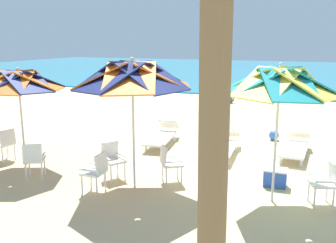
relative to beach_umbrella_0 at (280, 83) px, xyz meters
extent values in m
plane|color=#D3B784|center=(-0.27, 2.19, -2.37)|extent=(80.00, 80.00, 0.00)
cube|color=teal|center=(-0.27, 31.54, -2.32)|extent=(80.00, 36.00, 0.10)
cube|color=white|center=(-0.27, 13.24, -2.37)|extent=(80.00, 0.70, 0.01)
cylinder|color=silver|center=(0.00, 0.00, -1.25)|extent=(0.05, 0.05, 2.23)
cube|color=teal|center=(0.49, 0.20, 0.03)|extent=(1.23, 1.15, 0.54)
cube|color=#EFDB4C|center=(0.20, 0.49, 0.03)|extent=(1.16, 1.20, 0.54)
cube|color=teal|center=(-0.20, 0.49, 0.03)|extent=(1.15, 1.23, 0.54)
cube|color=#EFDB4C|center=(-0.49, 0.20, 0.03)|extent=(1.20, 1.16, 0.54)
cube|color=teal|center=(-0.49, -0.20, 0.03)|extent=(1.23, 1.15, 0.54)
cube|color=#EFDB4C|center=(-0.20, -0.49, 0.03)|extent=(1.16, 1.20, 0.54)
cube|color=teal|center=(0.20, -0.49, 0.03)|extent=(1.15, 1.23, 0.54)
cube|color=#EFDB4C|center=(0.49, -0.20, 0.03)|extent=(1.20, 1.16, 0.54)
sphere|color=silver|center=(0.00, 0.00, 0.34)|extent=(0.08, 0.08, 0.08)
cube|color=white|center=(0.89, 0.17, -1.93)|extent=(0.56, 0.56, 0.05)
cube|color=white|center=(1.08, 0.23, -1.71)|extent=(0.22, 0.43, 0.40)
cube|color=white|center=(0.96, -0.02, -1.82)|extent=(0.39, 0.16, 0.03)
cube|color=white|center=(0.83, 0.36, -1.82)|extent=(0.39, 0.16, 0.03)
cylinder|color=white|center=(0.78, -0.05, -2.16)|extent=(0.04, 0.04, 0.41)
cylinder|color=white|center=(0.67, 0.28, -2.16)|extent=(0.04, 0.04, 0.41)
cylinder|color=white|center=(1.12, 0.06, -2.16)|extent=(0.04, 0.04, 0.41)
cylinder|color=white|center=(1.00, 0.39, -2.16)|extent=(0.04, 0.04, 0.41)
cylinder|color=silver|center=(-2.90, -0.34, -1.24)|extent=(0.05, 0.05, 2.27)
cube|color=orange|center=(-2.33, -0.10, 0.08)|extent=(1.41, 1.34, 0.56)
cube|color=navy|center=(-2.66, 0.23, 0.08)|extent=(1.34, 1.42, 0.56)
cube|color=orange|center=(-3.13, 0.23, 0.08)|extent=(1.34, 1.41, 0.56)
cube|color=navy|center=(-3.46, -0.10, 0.08)|extent=(1.42, 1.34, 0.56)
cube|color=orange|center=(-3.46, -0.57, 0.08)|extent=(1.41, 1.34, 0.56)
cube|color=navy|center=(-3.13, -0.90, 0.08)|extent=(1.34, 1.42, 0.56)
cube|color=orange|center=(-2.66, -0.90, 0.08)|extent=(1.34, 1.41, 0.56)
cube|color=navy|center=(-2.33, -0.57, 0.08)|extent=(1.42, 1.34, 0.56)
sphere|color=silver|center=(-2.90, -0.34, 0.40)|extent=(0.08, 0.08, 0.08)
cube|color=white|center=(-2.22, 0.19, -1.93)|extent=(0.61, 0.61, 0.05)
cube|color=white|center=(-2.38, 0.07, -1.71)|extent=(0.32, 0.40, 0.40)
cube|color=white|center=(-2.33, 0.35, -1.82)|extent=(0.35, 0.26, 0.03)
cube|color=white|center=(-2.10, 0.03, -1.82)|extent=(0.35, 0.26, 0.03)
cylinder|color=white|center=(-2.18, 0.44, -2.16)|extent=(0.04, 0.04, 0.41)
cylinder|color=white|center=(-1.97, 0.15, -2.16)|extent=(0.04, 0.04, 0.41)
cylinder|color=white|center=(-2.46, 0.23, -2.16)|extent=(0.04, 0.04, 0.41)
cylinder|color=white|center=(-2.26, -0.06, -2.16)|extent=(0.04, 0.04, 0.41)
cube|color=white|center=(-3.53, -0.12, -1.93)|extent=(0.61, 0.61, 0.05)
cube|color=white|center=(-3.69, -0.01, -1.71)|extent=(0.31, 0.40, 0.40)
cube|color=white|center=(-3.42, 0.05, -1.82)|extent=(0.35, 0.25, 0.03)
cube|color=white|center=(-3.64, -0.28, -1.82)|extent=(0.35, 0.25, 0.03)
cylinder|color=white|center=(-3.28, -0.06, -2.16)|extent=(0.04, 0.04, 0.41)
cylinder|color=white|center=(-3.47, -0.36, -2.16)|extent=(0.04, 0.04, 0.41)
cylinder|color=white|center=(-3.58, 0.13, -2.16)|extent=(0.04, 0.04, 0.41)
cylinder|color=white|center=(-3.77, -0.17, -2.16)|extent=(0.04, 0.04, 0.41)
cube|color=white|center=(-3.56, -0.93, -1.93)|extent=(0.45, 0.45, 0.05)
cube|color=white|center=(-3.36, -0.92, -1.71)|extent=(0.10, 0.42, 0.40)
cube|color=white|center=(-3.55, -1.13, -1.82)|extent=(0.40, 0.05, 0.03)
cube|color=white|center=(-3.56, -0.73, -1.82)|extent=(0.40, 0.05, 0.03)
cylinder|color=white|center=(-3.73, -1.11, -2.16)|extent=(0.04, 0.04, 0.41)
cylinder|color=white|center=(-3.74, -0.75, -2.16)|extent=(0.04, 0.04, 0.41)
cylinder|color=white|center=(-3.38, -1.10, -2.16)|extent=(0.04, 0.04, 0.41)
cylinder|color=white|center=(-3.39, -0.75, -2.16)|extent=(0.04, 0.04, 0.41)
cylinder|color=silver|center=(-6.08, -0.17, -1.34)|extent=(0.05, 0.05, 2.06)
cube|color=orange|center=(-5.60, 0.03, -0.18)|extent=(1.24, 1.15, 0.49)
cube|color=navy|center=(-5.88, 0.32, -0.18)|extent=(1.16, 1.22, 0.49)
cube|color=orange|center=(-6.29, 0.32, -0.18)|extent=(1.15, 1.24, 0.49)
cube|color=navy|center=(-6.57, 0.03, -0.18)|extent=(1.22, 1.16, 0.49)
cube|color=orange|center=(-5.88, -0.66, -0.18)|extent=(1.15, 1.24, 0.49)
cube|color=navy|center=(-5.60, -0.37, -0.18)|extent=(1.22, 1.16, 0.49)
sphere|color=silver|center=(-6.08, -0.17, 0.10)|extent=(0.08, 0.08, 0.08)
cube|color=white|center=(-6.95, 0.03, -1.93)|extent=(0.54, 0.54, 0.05)
cube|color=white|center=(-6.76, -0.02, -1.71)|extent=(0.20, 0.43, 0.40)
cube|color=white|center=(-6.90, 0.22, -1.82)|extent=(0.39, 0.14, 0.03)
cylinder|color=white|center=(-7.08, 0.24, -2.16)|extent=(0.04, 0.04, 0.41)
cylinder|color=white|center=(-6.83, -0.19, -2.16)|extent=(0.04, 0.04, 0.41)
cylinder|color=white|center=(-6.74, 0.15, -2.16)|extent=(0.04, 0.04, 0.41)
cube|color=white|center=(-5.28, -0.72, -1.93)|extent=(0.60, 0.60, 0.05)
cube|color=white|center=(-5.18, -0.89, -1.71)|extent=(0.41, 0.29, 0.40)
cube|color=white|center=(-5.46, -0.81, -1.82)|extent=(0.23, 0.36, 0.03)
cube|color=white|center=(-5.11, -0.62, -1.82)|extent=(0.23, 0.36, 0.03)
cylinder|color=white|center=(-5.52, -0.65, -2.16)|extent=(0.04, 0.04, 0.41)
cylinder|color=white|center=(-5.22, -0.48, -2.16)|extent=(0.04, 0.04, 0.41)
cylinder|color=white|center=(-5.35, -0.96, -2.16)|extent=(0.04, 0.04, 0.41)
cylinder|color=white|center=(-5.04, -0.78, -2.16)|extent=(0.04, 0.04, 0.41)
cube|color=white|center=(0.24, 3.06, -2.12)|extent=(0.73, 1.73, 0.06)
cube|color=white|center=(0.30, 4.11, -1.93)|extent=(0.63, 0.51, 0.36)
cube|color=white|center=(0.47, 2.41, -2.26)|extent=(0.06, 0.06, 0.22)
cube|color=white|center=(-0.05, 2.43, -2.26)|extent=(0.06, 0.06, 0.22)
cube|color=white|center=(0.53, 3.68, -2.26)|extent=(0.06, 0.06, 0.22)
cube|color=white|center=(0.02, 3.71, -2.26)|extent=(0.06, 0.06, 0.22)
cube|color=white|center=(-1.59, 2.44, -2.12)|extent=(0.74, 1.73, 0.06)
cube|color=white|center=(-1.65, 3.49, -1.93)|extent=(0.63, 0.51, 0.36)
cube|color=white|center=(-1.30, 1.82, -2.26)|extent=(0.06, 0.06, 0.22)
cube|color=white|center=(-1.81, 1.79, -2.26)|extent=(0.06, 0.06, 0.22)
cube|color=white|center=(-1.37, 3.09, -2.26)|extent=(0.06, 0.06, 0.22)
cube|color=white|center=(-1.88, 3.06, -2.26)|extent=(0.06, 0.06, 0.22)
cube|color=white|center=(-3.58, 2.76, -2.12)|extent=(0.85, 1.77, 0.06)
cube|color=white|center=(-3.72, 3.81, -1.93)|extent=(0.66, 0.55, 0.36)
cube|color=white|center=(-3.25, 2.16, -2.26)|extent=(0.06, 0.06, 0.22)
cube|color=white|center=(-3.76, 2.10, -2.26)|extent=(0.06, 0.06, 0.22)
cube|color=white|center=(-3.41, 3.43, -2.26)|extent=(0.06, 0.06, 0.22)
cube|color=white|center=(-3.92, 3.36, -2.26)|extent=(0.06, 0.06, 0.22)
cylinder|color=brown|center=(-0.23, -3.97, 0.52)|extent=(0.28, 0.41, 5.78)
cube|color=blue|center=(-0.03, 0.82, -2.19)|extent=(0.48, 0.32, 0.36)
cube|color=white|center=(-0.03, 0.82, -1.99)|extent=(0.50, 0.34, 0.04)
sphere|color=blue|center=(-0.45, 4.75, -2.21)|extent=(0.32, 0.32, 0.32)
cube|color=#2D4CA5|center=(-3.40, 11.47, -2.27)|extent=(0.30, 0.24, 0.20)
cube|color=#9E7051|center=(-3.40, 11.45, -1.91)|extent=(0.30, 0.25, 0.54)
sphere|color=#9E7051|center=(-3.40, 11.44, -1.55)|extent=(0.20, 0.20, 0.20)
cube|color=#9E7051|center=(-3.40, 11.87, -2.30)|extent=(0.26, 0.76, 0.14)
camera|label=1|loc=(0.57, -7.11, 0.78)|focal=39.25mm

